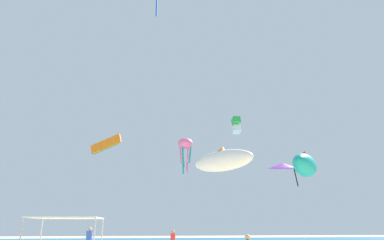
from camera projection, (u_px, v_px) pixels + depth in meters
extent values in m
cube|color=white|center=(67.00, 218.00, 17.86)|extent=(3.39, 3.34, 0.06)
cylinder|color=blue|center=(89.00, 237.00, 24.67)|extent=(0.45, 0.45, 0.75)
sphere|color=tan|center=(90.00, 229.00, 24.83)|extent=(0.28, 0.28, 0.28)
sphere|color=tan|center=(247.00, 237.00, 14.99)|extent=(0.24, 0.24, 0.24)
cylinder|color=red|center=(173.00, 238.00, 26.97)|extent=(0.40, 0.40, 0.66)
sphere|color=tan|center=(173.00, 232.00, 27.10)|extent=(0.25, 0.25, 0.25)
ellipsoid|color=white|center=(223.00, 161.00, 28.23)|extent=(5.43, 6.00, 2.17)
cone|color=orange|center=(222.00, 150.00, 28.51)|extent=(1.33, 1.31, 0.85)
cylinder|color=blue|center=(157.00, 0.00, 28.97)|extent=(0.20, 0.20, 3.15)
cube|color=orange|center=(106.00, 144.00, 39.80)|extent=(3.68, 1.83, 2.39)
cube|color=green|center=(106.00, 148.00, 39.64)|extent=(2.86, 1.17, 1.32)
cone|color=purple|center=(283.00, 166.00, 36.59)|extent=(3.20, 3.24, 0.89)
cylinder|color=black|center=(296.00, 175.00, 36.48)|extent=(0.12, 0.83, 2.41)
ellipsoid|color=pink|center=(185.00, 143.00, 38.08)|extent=(1.82, 1.82, 1.20)
cylinder|color=pink|center=(181.00, 155.00, 37.68)|extent=(0.37, 0.20, 1.85)
cylinder|color=teal|center=(183.00, 157.00, 37.19)|extent=(0.33, 0.38, 2.41)
cylinder|color=pink|center=(188.00, 159.00, 37.12)|extent=(0.30, 0.45, 2.96)
cylinder|color=teal|center=(190.00, 155.00, 37.71)|extent=(0.37, 0.20, 1.85)
cylinder|color=pink|center=(188.00, 158.00, 38.04)|extent=(0.33, 0.38, 2.41)
cylinder|color=teal|center=(183.00, 161.00, 37.94)|extent=(0.30, 0.45, 2.96)
cube|color=green|center=(236.00, 121.00, 45.35)|extent=(1.06, 1.27, 1.13)
cube|color=white|center=(236.00, 129.00, 45.00)|extent=(1.06, 1.27, 1.13)
ellipsoid|color=teal|center=(305.00, 166.00, 31.98)|extent=(5.81, 6.99, 2.50)
cone|color=red|center=(304.00, 155.00, 32.29)|extent=(1.51, 1.46, 0.98)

